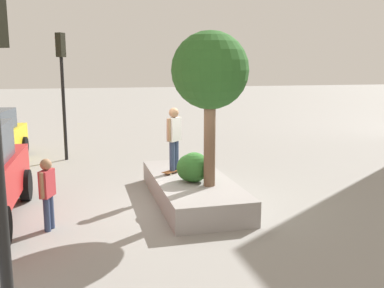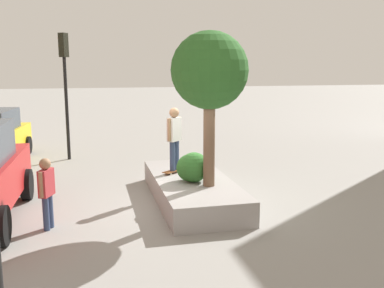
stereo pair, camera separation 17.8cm
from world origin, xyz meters
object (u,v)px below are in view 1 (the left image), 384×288
(planter_ledge, at_px, (192,189))
(skateboarder, at_px, (174,134))
(skateboard, at_px, (174,171))
(plaza_tree, at_px, (210,72))
(bystander_watching, at_px, (47,189))
(traffic_light_corner, at_px, (62,75))

(planter_ledge, bearing_deg, skateboarder, 25.49)
(skateboard, bearing_deg, planter_ledge, -154.51)
(plaza_tree, height_order, bystander_watching, plaza_tree)
(planter_ledge, xyz_separation_m, traffic_light_corner, (5.92, 3.33, 2.85))
(plaza_tree, height_order, skateboarder, plaza_tree)
(bystander_watching, bearing_deg, skateboarder, -58.35)
(bystander_watching, bearing_deg, traffic_light_corner, -1.07)
(skateboarder, bearing_deg, bystander_watching, 121.65)
(skateboarder, distance_m, traffic_light_corner, 6.22)
(planter_ledge, distance_m, traffic_light_corner, 7.37)
(skateboarder, relative_size, traffic_light_corner, 0.37)
(plaza_tree, relative_size, traffic_light_corner, 0.80)
(traffic_light_corner, height_order, bystander_watching, traffic_light_corner)
(skateboard, distance_m, skateboarder, 1.00)
(planter_ledge, xyz_separation_m, bystander_watching, (-1.25, 3.46, 0.60))
(planter_ledge, relative_size, skateboard, 6.06)
(skateboarder, height_order, traffic_light_corner, traffic_light_corner)
(planter_ledge, distance_m, plaza_tree, 3.12)
(plaza_tree, height_order, skateboard, plaza_tree)
(planter_ledge, distance_m, skateboarder, 1.54)
(skateboarder, distance_m, bystander_watching, 3.76)
(planter_ledge, bearing_deg, bystander_watching, 109.90)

